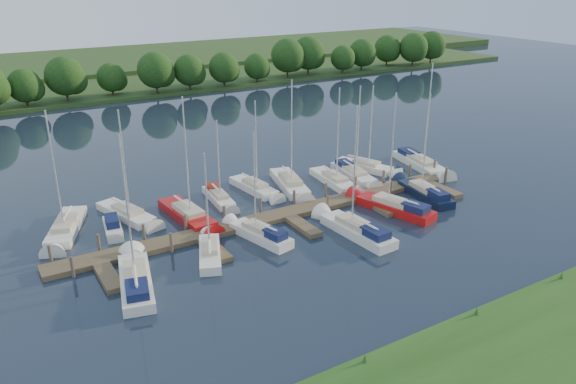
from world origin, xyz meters
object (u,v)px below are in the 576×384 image
sailboat_n_0 (65,230)px  sailboat_s_2 (259,235)px  motorboat (113,228)px  dock (289,217)px  sailboat_n_5 (256,189)px

sailboat_n_0 → sailboat_s_2: (13.07, -9.08, 0.07)m
motorboat → sailboat_s_2: size_ratio=0.50×
dock → sailboat_s_2: 4.50m
sailboat_n_0 → sailboat_n_5: size_ratio=1.14×
dock → sailboat_n_0: 18.47m
dock → sailboat_n_0: size_ratio=3.75×
sailboat_n_5 → sailboat_s_2: (-4.53, -9.19, 0.07)m
dock → motorboat: bearing=158.5°
dock → sailboat_n_0: bearing=157.6°
dock → sailboat_n_0: sailboat_n_0 is taller
dock → sailboat_n_5: size_ratio=4.29×
motorboat → sailboat_s_2: (9.65, -7.43, 0.02)m
dock → motorboat: size_ratio=8.74×
dock → motorboat: 14.68m
sailboat_s_2 → dock: bearing=13.3°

